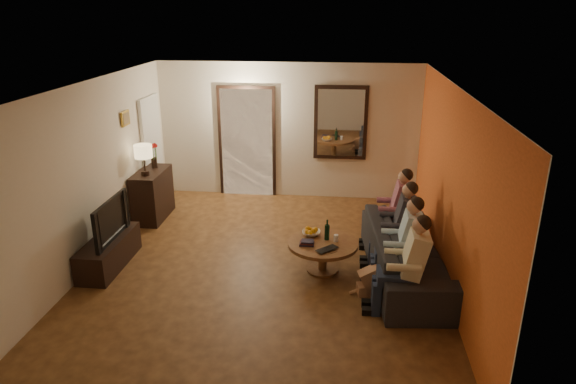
# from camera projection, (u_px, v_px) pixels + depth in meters

# --- Properties ---
(floor) EXTENTS (5.00, 6.00, 0.01)m
(floor) POSITION_uv_depth(u_px,v_px,m) (265.00, 266.00, 7.48)
(floor) COLOR #482913
(floor) RESTS_ON ground
(ceiling) EXTENTS (5.00, 6.00, 0.01)m
(ceiling) POSITION_uv_depth(u_px,v_px,m) (262.00, 86.00, 6.59)
(ceiling) COLOR white
(ceiling) RESTS_ON back_wall
(back_wall) EXTENTS (5.00, 0.02, 2.60)m
(back_wall) POSITION_uv_depth(u_px,v_px,m) (288.00, 131.00, 9.83)
(back_wall) COLOR beige
(back_wall) RESTS_ON floor
(front_wall) EXTENTS (5.00, 0.02, 2.60)m
(front_wall) POSITION_uv_depth(u_px,v_px,m) (208.00, 298.00, 4.23)
(front_wall) COLOR beige
(front_wall) RESTS_ON floor
(left_wall) EXTENTS (0.02, 6.00, 2.60)m
(left_wall) POSITION_uv_depth(u_px,v_px,m) (90.00, 175.00, 7.29)
(left_wall) COLOR beige
(left_wall) RESTS_ON floor
(right_wall) EXTENTS (0.02, 6.00, 2.60)m
(right_wall) POSITION_uv_depth(u_px,v_px,m) (451.00, 188.00, 6.77)
(right_wall) COLOR beige
(right_wall) RESTS_ON floor
(orange_accent) EXTENTS (0.01, 6.00, 2.60)m
(orange_accent) POSITION_uv_depth(u_px,v_px,m) (450.00, 188.00, 6.78)
(orange_accent) COLOR #D05B23
(orange_accent) RESTS_ON right_wall
(kitchen_doorway) EXTENTS (1.00, 0.06, 2.10)m
(kitchen_doorway) POSITION_uv_depth(u_px,v_px,m) (247.00, 143.00, 9.98)
(kitchen_doorway) COLOR #FFE0A5
(kitchen_doorway) RESTS_ON floor
(door_trim) EXTENTS (1.12, 0.04, 2.22)m
(door_trim) POSITION_uv_depth(u_px,v_px,m) (247.00, 143.00, 9.98)
(door_trim) COLOR black
(door_trim) RESTS_ON floor
(fridge_glimpse) EXTENTS (0.45, 0.03, 1.70)m
(fridge_glimpse) POSITION_uv_depth(u_px,v_px,m) (260.00, 151.00, 10.01)
(fridge_glimpse) COLOR silver
(fridge_glimpse) RESTS_ON floor
(mirror_frame) EXTENTS (1.00, 0.05, 1.40)m
(mirror_frame) POSITION_uv_depth(u_px,v_px,m) (341.00, 123.00, 9.63)
(mirror_frame) COLOR black
(mirror_frame) RESTS_ON back_wall
(mirror_glass) EXTENTS (0.86, 0.02, 1.26)m
(mirror_glass) POSITION_uv_depth(u_px,v_px,m) (341.00, 123.00, 9.60)
(mirror_glass) COLOR white
(mirror_glass) RESTS_ON back_wall
(white_door) EXTENTS (0.06, 0.85, 2.04)m
(white_door) POSITION_uv_depth(u_px,v_px,m) (153.00, 151.00, 9.53)
(white_door) COLOR white
(white_door) RESTS_ON floor
(framed_art) EXTENTS (0.03, 0.28, 0.24)m
(framed_art) POSITION_uv_depth(u_px,v_px,m) (125.00, 118.00, 8.32)
(framed_art) COLOR #B28C33
(framed_art) RESTS_ON left_wall
(art_canvas) EXTENTS (0.01, 0.22, 0.18)m
(art_canvas) POSITION_uv_depth(u_px,v_px,m) (126.00, 118.00, 8.31)
(art_canvas) COLOR brown
(art_canvas) RESTS_ON left_wall
(dresser) EXTENTS (0.45, 0.97, 0.87)m
(dresser) POSITION_uv_depth(u_px,v_px,m) (152.00, 195.00, 9.04)
(dresser) COLOR black
(dresser) RESTS_ON floor
(table_lamp) EXTENTS (0.30, 0.30, 0.54)m
(table_lamp) POSITION_uv_depth(u_px,v_px,m) (144.00, 160.00, 8.59)
(table_lamp) COLOR beige
(table_lamp) RESTS_ON dresser
(flower_vase) EXTENTS (0.14, 0.14, 0.44)m
(flower_vase) POSITION_uv_depth(u_px,v_px,m) (154.00, 156.00, 9.02)
(flower_vase) COLOR #AB1512
(flower_vase) RESTS_ON dresser
(tv_stand) EXTENTS (0.45, 1.29, 0.43)m
(tv_stand) POSITION_uv_depth(u_px,v_px,m) (109.00, 252.00, 7.41)
(tv_stand) COLOR black
(tv_stand) RESTS_ON floor
(tv) EXTENTS (1.03, 0.14, 0.60)m
(tv) POSITION_uv_depth(u_px,v_px,m) (105.00, 220.00, 7.24)
(tv) COLOR black
(tv) RESTS_ON tv_stand
(sofa) EXTENTS (2.56, 1.19, 0.73)m
(sofa) POSITION_uv_depth(u_px,v_px,m) (407.00, 253.00, 7.05)
(sofa) COLOR black
(sofa) RESTS_ON floor
(person_a) EXTENTS (0.60, 0.40, 1.20)m
(person_a) POSITION_uv_depth(u_px,v_px,m) (409.00, 269.00, 6.14)
(person_a) COLOR tan
(person_a) RESTS_ON sofa
(person_b) EXTENTS (0.60, 0.40, 1.20)m
(person_b) POSITION_uv_depth(u_px,v_px,m) (403.00, 247.00, 6.70)
(person_b) COLOR tan
(person_b) RESTS_ON sofa
(person_c) EXTENTS (0.60, 0.40, 1.20)m
(person_c) POSITION_uv_depth(u_px,v_px,m) (399.00, 228.00, 7.26)
(person_c) COLOR tan
(person_c) RESTS_ON sofa
(person_d) EXTENTS (0.60, 0.40, 1.20)m
(person_d) POSITION_uv_depth(u_px,v_px,m) (396.00, 213.00, 7.82)
(person_d) COLOR tan
(person_d) RESTS_ON sofa
(dog) EXTENTS (0.60, 0.35, 0.56)m
(dog) POSITION_uv_depth(u_px,v_px,m) (377.00, 275.00, 6.67)
(dog) COLOR #B37652
(dog) RESTS_ON floor
(coffee_table) EXTENTS (1.10, 1.10, 0.45)m
(coffee_table) POSITION_uv_depth(u_px,v_px,m) (323.00, 257.00, 7.26)
(coffee_table) COLOR brown
(coffee_table) RESTS_ON floor
(bowl) EXTENTS (0.26, 0.26, 0.06)m
(bowl) POSITION_uv_depth(u_px,v_px,m) (311.00, 233.00, 7.40)
(bowl) COLOR white
(bowl) RESTS_ON coffee_table
(oranges) EXTENTS (0.20, 0.20, 0.08)m
(oranges) POSITION_uv_depth(u_px,v_px,m) (311.00, 229.00, 7.38)
(oranges) COLOR orange
(oranges) RESTS_ON bowl
(wine_bottle) EXTENTS (0.07, 0.07, 0.31)m
(wine_bottle) POSITION_uv_depth(u_px,v_px,m) (327.00, 229.00, 7.22)
(wine_bottle) COLOR black
(wine_bottle) RESTS_ON coffee_table
(wine_glass) EXTENTS (0.06, 0.06, 0.10)m
(wine_glass) POSITION_uv_depth(u_px,v_px,m) (336.00, 238.00, 7.20)
(wine_glass) COLOR silver
(wine_glass) RESTS_ON coffee_table
(book_stack) EXTENTS (0.20, 0.15, 0.07)m
(book_stack) POSITION_uv_depth(u_px,v_px,m) (307.00, 242.00, 7.10)
(book_stack) COLOR black
(book_stack) RESTS_ON coffee_table
(laptop) EXTENTS (0.38, 0.38, 0.03)m
(laptop) POSITION_uv_depth(u_px,v_px,m) (329.00, 251.00, 6.91)
(laptop) COLOR black
(laptop) RESTS_ON coffee_table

